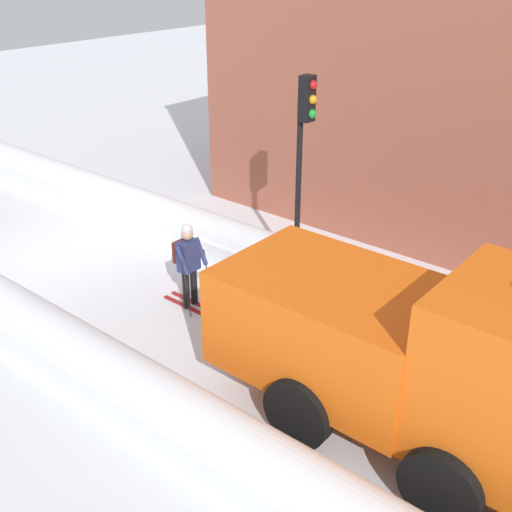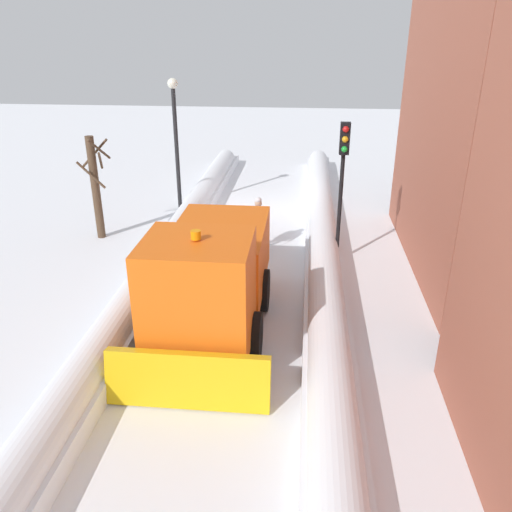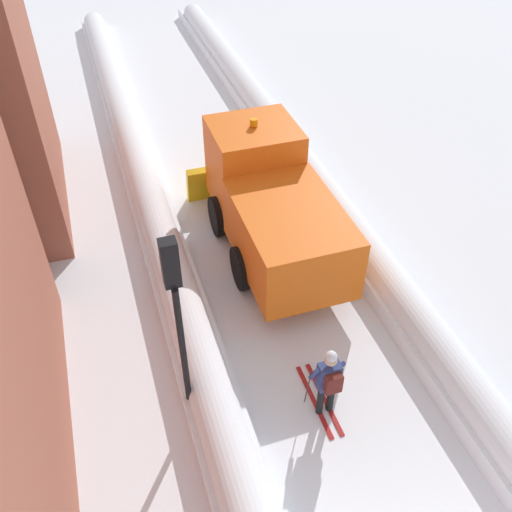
% 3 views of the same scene
% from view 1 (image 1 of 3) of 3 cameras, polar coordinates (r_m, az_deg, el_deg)
% --- Properties ---
extents(ground_plane, '(80.00, 80.00, 0.00)m').
position_cam_1_polar(ground_plane, '(10.08, 18.51, -16.26)').
color(ground_plane, white).
extents(building_brick_near, '(6.48, 8.90, 8.34)m').
position_cam_1_polar(building_brick_near, '(17.59, 14.20, 17.76)').
color(building_brick_near, '#9E5642').
rests_on(building_brick_near, ground).
extents(plow_truck, '(3.20, 5.98, 3.12)m').
position_cam_1_polar(plow_truck, '(9.18, 14.03, -8.50)').
color(plow_truck, orange).
rests_on(plow_truck, ground).
extents(skier, '(0.62, 1.80, 1.81)m').
position_cam_1_polar(skier, '(12.45, -6.15, -0.50)').
color(skier, black).
rests_on(skier, ground).
extents(traffic_light_pole, '(0.28, 0.42, 4.34)m').
position_cam_1_polar(traffic_light_pole, '(12.96, 4.37, 10.43)').
color(traffic_light_pole, black).
rests_on(traffic_light_pole, ground).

